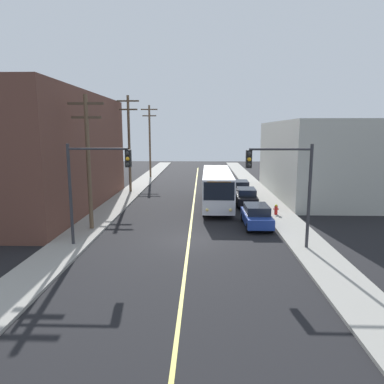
{
  "coord_description": "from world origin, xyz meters",
  "views": [
    {
      "loc": [
        0.83,
        -21.57,
        6.85
      ],
      "look_at": [
        0.0,
        6.5,
        2.0
      ],
      "focal_mm": 32.98,
      "sensor_mm": 36.0,
      "label": 1
    }
  ],
  "objects_px": {
    "parked_car_silver": "(240,188)",
    "traffic_signal_left_corner": "(95,176)",
    "city_bus": "(217,186)",
    "parked_car_blue": "(256,215)",
    "utility_pole_near": "(88,156)",
    "fire_hydrant": "(276,209)",
    "utility_pole_mid": "(129,140)",
    "utility_pole_far": "(150,138)",
    "parked_car_black": "(246,197)",
    "traffic_signal_right_corner": "(283,177)"
  },
  "relations": [
    {
      "from": "utility_pole_near",
      "to": "traffic_signal_left_corner",
      "type": "height_order",
      "value": "utility_pole_near"
    },
    {
      "from": "parked_car_blue",
      "to": "utility_pole_near",
      "type": "relative_size",
      "value": 0.48
    },
    {
      "from": "city_bus",
      "to": "utility_pole_mid",
      "type": "bearing_deg",
      "value": 145.02
    },
    {
      "from": "traffic_signal_left_corner",
      "to": "traffic_signal_right_corner",
      "type": "xyz_separation_m",
      "value": [
        10.82,
        -0.24,
        0.0
      ]
    },
    {
      "from": "parked_car_silver",
      "to": "traffic_signal_left_corner",
      "type": "height_order",
      "value": "traffic_signal_left_corner"
    },
    {
      "from": "city_bus",
      "to": "parked_car_blue",
      "type": "height_order",
      "value": "city_bus"
    },
    {
      "from": "city_bus",
      "to": "fire_hydrant",
      "type": "height_order",
      "value": "city_bus"
    },
    {
      "from": "utility_pole_near",
      "to": "utility_pole_mid",
      "type": "height_order",
      "value": "utility_pole_mid"
    },
    {
      "from": "city_bus",
      "to": "traffic_signal_right_corner",
      "type": "height_order",
      "value": "traffic_signal_right_corner"
    },
    {
      "from": "utility_pole_near",
      "to": "utility_pole_mid",
      "type": "relative_size",
      "value": 0.86
    },
    {
      "from": "parked_car_blue",
      "to": "traffic_signal_left_corner",
      "type": "xyz_separation_m",
      "value": [
        -10.17,
        -4.74,
        3.46
      ]
    },
    {
      "from": "parked_car_blue",
      "to": "parked_car_silver",
      "type": "bearing_deg",
      "value": 89.34
    },
    {
      "from": "utility_pole_near",
      "to": "city_bus",
      "type": "bearing_deg",
      "value": 43.77
    },
    {
      "from": "fire_hydrant",
      "to": "parked_car_silver",
      "type": "bearing_deg",
      "value": 101.86
    },
    {
      "from": "city_bus",
      "to": "fire_hydrant",
      "type": "distance_m",
      "value": 6.37
    },
    {
      "from": "city_bus",
      "to": "utility_pole_far",
      "type": "height_order",
      "value": "utility_pole_far"
    },
    {
      "from": "parked_car_blue",
      "to": "parked_car_black",
      "type": "distance_m",
      "value": 7.47
    },
    {
      "from": "utility_pole_far",
      "to": "traffic_signal_left_corner",
      "type": "height_order",
      "value": "utility_pole_far"
    },
    {
      "from": "utility_pole_near",
      "to": "fire_hydrant",
      "type": "relative_size",
      "value": 10.84
    },
    {
      "from": "utility_pole_mid",
      "to": "utility_pole_far",
      "type": "xyz_separation_m",
      "value": [
        0.41,
        12.66,
        -0.07
      ]
    },
    {
      "from": "parked_car_black",
      "to": "traffic_signal_right_corner",
      "type": "xyz_separation_m",
      "value": [
        0.48,
        -12.44,
        3.46
      ]
    },
    {
      "from": "parked_car_black",
      "to": "parked_car_blue",
      "type": "bearing_deg",
      "value": -91.31
    },
    {
      "from": "parked_car_blue",
      "to": "parked_car_silver",
      "type": "xyz_separation_m",
      "value": [
        0.14,
        12.55,
        0.0
      ]
    },
    {
      "from": "utility_pole_near",
      "to": "parked_car_silver",
      "type": "bearing_deg",
      "value": 49.48
    },
    {
      "from": "parked_car_black",
      "to": "parked_car_silver",
      "type": "relative_size",
      "value": 1.01
    },
    {
      "from": "parked_car_blue",
      "to": "utility_pole_far",
      "type": "distance_m",
      "value": 29.59
    },
    {
      "from": "parked_car_black",
      "to": "traffic_signal_right_corner",
      "type": "bearing_deg",
      "value": -87.79
    },
    {
      "from": "parked_car_black",
      "to": "fire_hydrant",
      "type": "bearing_deg",
      "value": -65.36
    },
    {
      "from": "city_bus",
      "to": "parked_car_black",
      "type": "distance_m",
      "value": 2.9
    },
    {
      "from": "parked_car_blue",
      "to": "utility_pole_mid",
      "type": "bearing_deg",
      "value": 130.52
    },
    {
      "from": "fire_hydrant",
      "to": "parked_car_black",
      "type": "bearing_deg",
      "value": 114.64
    },
    {
      "from": "parked_car_silver",
      "to": "traffic_signal_right_corner",
      "type": "height_order",
      "value": "traffic_signal_right_corner"
    },
    {
      "from": "parked_car_black",
      "to": "traffic_signal_left_corner",
      "type": "distance_m",
      "value": 16.36
    },
    {
      "from": "traffic_signal_left_corner",
      "to": "fire_hydrant",
      "type": "bearing_deg",
      "value": 33.18
    },
    {
      "from": "parked_car_blue",
      "to": "fire_hydrant",
      "type": "distance_m",
      "value": 3.9
    },
    {
      "from": "parked_car_black",
      "to": "utility_pole_near",
      "type": "distance_m",
      "value": 15.33
    },
    {
      "from": "parked_car_silver",
      "to": "fire_hydrant",
      "type": "distance_m",
      "value": 9.47
    },
    {
      "from": "traffic_signal_right_corner",
      "to": "utility_pole_mid",
      "type": "bearing_deg",
      "value": 123.65
    },
    {
      "from": "utility_pole_far",
      "to": "traffic_signal_left_corner",
      "type": "xyz_separation_m",
      "value": [
        1.45,
        -31.48,
        -1.55
      ]
    },
    {
      "from": "city_bus",
      "to": "utility_pole_mid",
      "type": "relative_size",
      "value": 1.16
    },
    {
      "from": "city_bus",
      "to": "utility_pole_near",
      "type": "distance_m",
      "value": 13.04
    },
    {
      "from": "parked_car_black",
      "to": "parked_car_silver",
      "type": "bearing_deg",
      "value": 90.29
    },
    {
      "from": "parked_car_silver",
      "to": "fire_hydrant",
      "type": "bearing_deg",
      "value": -78.14
    },
    {
      "from": "parked_car_black",
      "to": "traffic_signal_left_corner",
      "type": "bearing_deg",
      "value": -130.28
    },
    {
      "from": "traffic_signal_left_corner",
      "to": "fire_hydrant",
      "type": "relative_size",
      "value": 7.14
    },
    {
      "from": "city_bus",
      "to": "parked_car_silver",
      "type": "distance_m",
      "value": 5.85
    },
    {
      "from": "city_bus",
      "to": "utility_pole_far",
      "type": "xyz_separation_m",
      "value": [
        -9.06,
        19.29,
        4.04
      ]
    },
    {
      "from": "parked_car_silver",
      "to": "utility_pole_near",
      "type": "height_order",
      "value": "utility_pole_near"
    },
    {
      "from": "city_bus",
      "to": "traffic_signal_left_corner",
      "type": "relative_size",
      "value": 2.03
    },
    {
      "from": "utility_pole_mid",
      "to": "traffic_signal_left_corner",
      "type": "bearing_deg",
      "value": -84.34
    }
  ]
}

